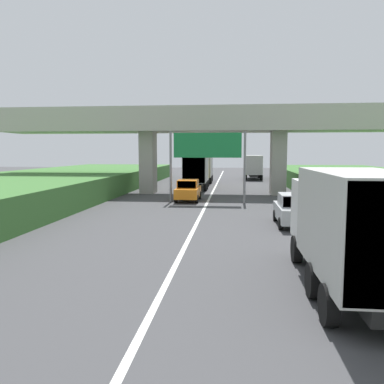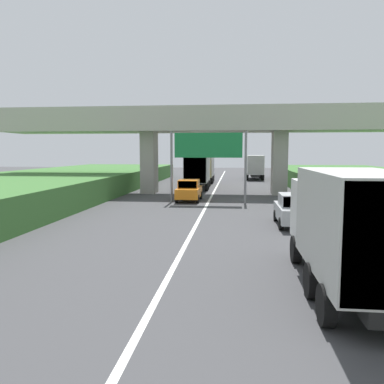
% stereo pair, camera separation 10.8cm
% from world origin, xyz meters
% --- Properties ---
extents(lane_centre_stripe, '(0.20, 103.45, 0.01)m').
position_xyz_m(lane_centre_stripe, '(0.00, 31.73, 0.00)').
color(lane_centre_stripe, white).
rests_on(lane_centre_stripe, ground).
extents(overpass_bridge, '(40.00, 4.80, 7.99)m').
position_xyz_m(overpass_bridge, '(0.00, 39.66, 6.05)').
color(overpass_bridge, '#ADA89E').
rests_on(overpass_bridge, ground).
extents(overhead_highway_sign, '(5.88, 0.18, 5.49)m').
position_xyz_m(overhead_highway_sign, '(0.00, 33.02, 4.07)').
color(overhead_highway_sign, slate).
rests_on(overhead_highway_sign, ground).
extents(truck_white, '(2.44, 7.30, 3.44)m').
position_xyz_m(truck_white, '(5.21, 14.35, 1.93)').
color(truck_white, black).
rests_on(truck_white, ground).
extents(truck_green, '(2.44, 7.30, 3.44)m').
position_xyz_m(truck_green, '(4.85, 59.53, 1.93)').
color(truck_green, black).
rests_on(truck_green, ground).
extents(truck_blue, '(2.44, 7.30, 3.44)m').
position_xyz_m(truck_blue, '(-1.85, 52.94, 1.93)').
color(truck_blue, black).
rests_on(truck_blue, ground).
extents(truck_yellow, '(2.44, 7.30, 3.44)m').
position_xyz_m(truck_yellow, '(-1.85, 44.23, 1.93)').
color(truck_yellow, black).
rests_on(truck_yellow, ground).
extents(car_silver, '(1.86, 4.10, 1.72)m').
position_xyz_m(car_silver, '(5.22, 24.21, 0.86)').
color(car_silver, '#B2B5B7').
rests_on(car_silver, ground).
extents(car_orange, '(1.86, 4.10, 1.72)m').
position_xyz_m(car_orange, '(-1.60, 33.99, 0.86)').
color(car_orange, orange).
rests_on(car_orange, ground).
extents(construction_barrel_2, '(0.57, 0.57, 0.90)m').
position_xyz_m(construction_barrel_2, '(6.64, 19.60, 0.46)').
color(construction_barrel_2, orange).
rests_on(construction_barrel_2, ground).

